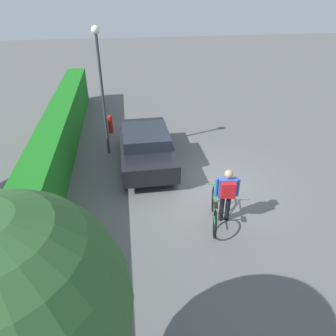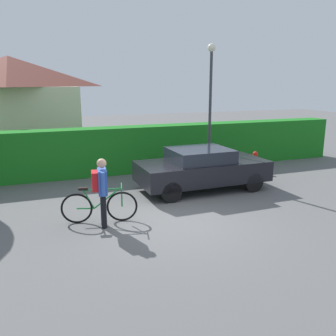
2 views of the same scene
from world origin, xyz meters
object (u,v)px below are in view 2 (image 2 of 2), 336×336
(parked_car_near, at_px, (202,168))
(bicycle, at_px, (100,206))
(street_lamp, at_px, (210,94))
(person_rider, at_px, (101,186))
(fire_hydrant, at_px, (255,162))

(parked_car_near, xyz_separation_m, bicycle, (-3.56, -1.63, -0.30))
(bicycle, height_order, street_lamp, street_lamp)
(person_rider, distance_m, fire_hydrant, 7.29)
(person_rider, height_order, fire_hydrant, person_rider)
(street_lamp, xyz_separation_m, fire_hydrant, (1.96, -0.05, -2.55))
(street_lamp, height_order, fire_hydrant, street_lamp)
(bicycle, bearing_deg, street_lamp, 33.88)
(bicycle, bearing_deg, person_rider, -88.68)
(bicycle, xyz_separation_m, street_lamp, (4.53, 3.04, 2.56))
(fire_hydrant, bearing_deg, bicycle, -155.25)
(parked_car_near, distance_m, fire_hydrant, 3.24)
(person_rider, bearing_deg, street_lamp, 36.53)
(street_lamp, bearing_deg, person_rider, -143.47)
(person_rider, distance_m, street_lamp, 5.95)
(parked_car_near, relative_size, person_rider, 2.49)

